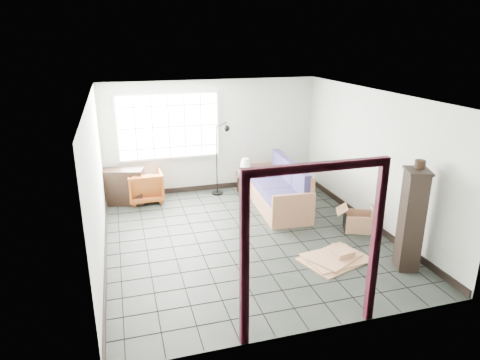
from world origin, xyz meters
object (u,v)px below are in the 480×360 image
object	(u,v)px
futon_sofa	(279,190)
armchair	(145,185)
tall_shelf	(411,219)
side_table	(247,178)

from	to	relation	value
futon_sofa	armchair	size ratio (longest dim) A/B	3.03
futon_sofa	tall_shelf	xyz separation A→B (m)	(1.02, -2.98, 0.47)
side_table	tall_shelf	world-z (taller)	tall_shelf
side_table	futon_sofa	bearing A→B (deg)	-62.57
armchair	side_table	world-z (taller)	armchair
side_table	tall_shelf	bearing A→B (deg)	-69.04
armchair	tall_shelf	world-z (taller)	tall_shelf
futon_sofa	tall_shelf	bearing A→B (deg)	-67.68
armchair	tall_shelf	size ratio (longest dim) A/B	0.47
tall_shelf	side_table	bearing A→B (deg)	132.52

